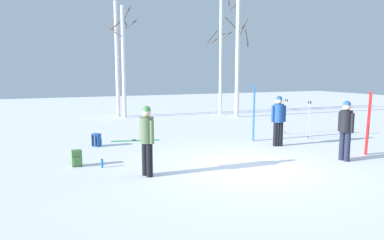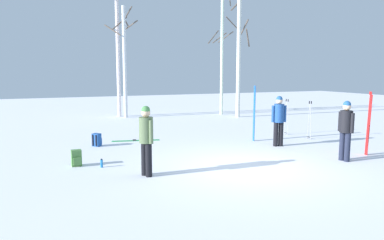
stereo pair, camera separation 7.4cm
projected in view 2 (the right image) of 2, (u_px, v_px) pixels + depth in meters
ground_plane at (248, 168)px, 9.67m from camera, size 60.00×60.00×0.00m
person_0 at (279, 118)px, 12.37m from camera, size 0.51×0.34×1.72m
person_1 at (146, 136)px, 8.79m from camera, size 0.34×0.50×1.72m
person_2 at (346, 127)px, 10.30m from camera, size 0.34×0.52×1.72m
ski_pair_planted_0 at (254, 114)px, 13.29m from camera, size 0.04×0.16×2.02m
ski_pair_planted_1 at (369, 124)px, 10.99m from camera, size 0.08×0.21×1.94m
ski_pair_lying_0 at (136, 141)px, 13.44m from camera, size 1.73×0.56×0.05m
ski_poles_0 at (310, 119)px, 13.69m from camera, size 0.07×0.21×1.44m
ski_poles_1 at (287, 116)px, 14.68m from camera, size 0.07×0.22×1.44m
backpack_0 at (97, 140)px, 12.44m from camera, size 0.35×0.34×0.44m
backpack_1 at (76, 158)px, 9.82m from camera, size 0.27×0.29×0.44m
water_bottle_0 at (102, 163)px, 9.69m from camera, size 0.07×0.07×0.23m
birch_tree_0 at (118, 46)px, 20.29m from camera, size 1.51×1.54×7.65m
birch_tree_1 at (125, 60)px, 19.96m from camera, size 1.38×0.90×6.05m
birch_tree_2 at (222, 50)px, 21.39m from camera, size 1.76×1.77×7.35m
birch_tree_3 at (239, 57)px, 20.11m from camera, size 1.05×1.21×6.62m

